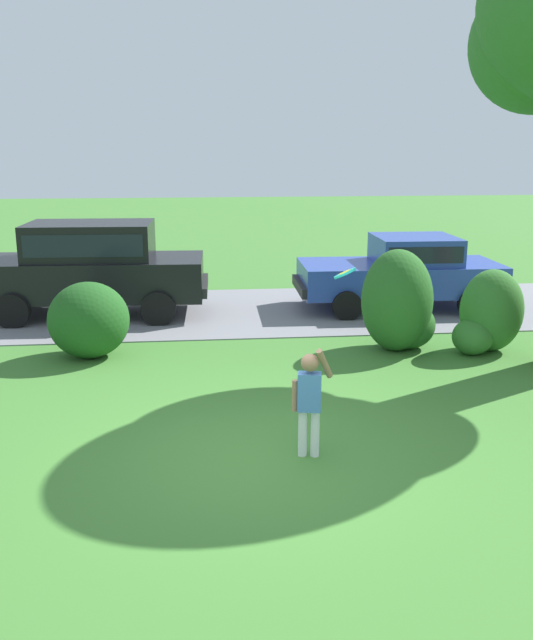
{
  "coord_description": "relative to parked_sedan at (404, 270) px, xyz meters",
  "views": [
    {
      "loc": [
        -0.68,
        -7.26,
        3.45
      ],
      "look_at": [
        0.27,
        1.96,
        1.1
      ],
      "focal_mm": 39.02,
      "sensor_mm": 36.0,
      "label": 1
    }
  ],
  "objects": [
    {
      "name": "shrub_centre_left",
      "position": [
        -0.99,
        -3.03,
        -0.07
      ],
      "size": [
        1.32,
        1.27,
        1.75
      ],
      "color": "#286023",
      "rests_on": "ground"
    },
    {
      "name": "parked_sedan",
      "position": [
        0.0,
        0.0,
        0.0
      ],
      "size": [
        4.44,
        2.17,
        1.56
      ],
      "color": "#28429E",
      "rests_on": "ground"
    },
    {
      "name": "ground_plane",
      "position": [
        -3.75,
        -7.01,
        -0.85
      ],
      "size": [
        80.0,
        80.0,
        0.0
      ],
      "primitive_type": "plane",
      "color": "#3D752D"
    },
    {
      "name": "driveway_strip",
      "position": [
        -3.75,
        0.07,
        -0.84
      ],
      "size": [
        28.0,
        4.4,
        0.02
      ],
      "primitive_type": "cube",
      "color": "slate",
      "rests_on": "ground"
    },
    {
      "name": "shrub_near_tree",
      "position": [
        -6.19,
        -2.9,
        -0.26
      ],
      "size": [
        1.33,
        1.28,
        1.27
      ],
      "color": "#1E511C",
      "rests_on": "ground"
    },
    {
      "name": "child_thrower",
      "position": [
        -3.2,
        -7.05,
        -0.13
      ],
      "size": [
        0.47,
        0.23,
        1.29
      ],
      "color": "white",
      "rests_on": "ground"
    },
    {
      "name": "frisbee",
      "position": [
        -2.68,
        -6.36,
        1.13
      ],
      "size": [
        0.28,
        0.28,
        0.18
      ],
      "color": "#1EB7B2"
    },
    {
      "name": "parked_suv",
      "position": [
        -6.54,
        0.04,
        0.23
      ],
      "size": [
        4.75,
        2.21,
        1.92
      ],
      "color": "black",
      "rests_on": "ground"
    },
    {
      "name": "shrub_centre",
      "position": [
        0.5,
        -3.28,
        -0.2
      ],
      "size": [
        1.26,
        1.01,
        1.42
      ],
      "color": "#33702B",
      "rests_on": "ground"
    }
  ]
}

